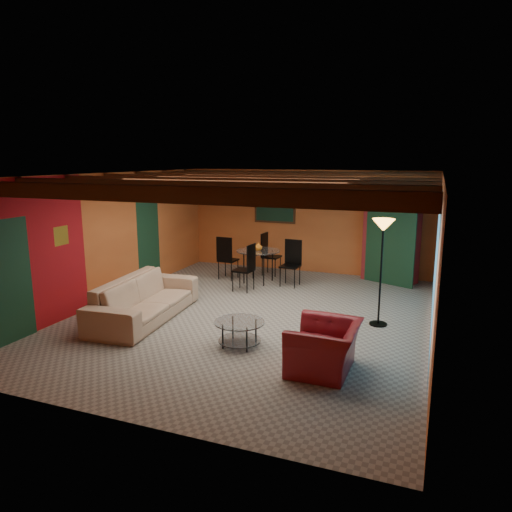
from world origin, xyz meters
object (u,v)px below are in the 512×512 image
at_px(sofa, 145,299).
at_px(coffee_table, 240,333).
at_px(armchair, 324,347).
at_px(armoire, 391,238).
at_px(vase, 258,234).
at_px(potted_plant, 395,182).
at_px(floor_lamp, 381,273).
at_px(dining_table, 258,260).

bearing_deg(sofa, coffee_table, -110.10).
height_order(armchair, armoire, armoire).
relative_size(armoire, vase, 11.03).
relative_size(sofa, coffee_table, 3.27).
xyz_separation_m(sofa, armchair, (3.68, -1.00, -0.04)).
bearing_deg(armoire, potted_plant, 0.00).
distance_m(sofa, floor_lamp, 4.39).
height_order(floor_lamp, potted_plant, potted_plant).
height_order(armchair, potted_plant, potted_plant).
xyz_separation_m(sofa, coffee_table, (2.19, -0.59, -0.18)).
xyz_separation_m(sofa, floor_lamp, (4.18, 1.22, 0.59)).
xyz_separation_m(armchair, coffee_table, (-1.49, 0.41, -0.14)).
bearing_deg(coffee_table, armchair, -15.26).
xyz_separation_m(armoire, potted_plant, (0.00, 0.00, 1.35)).
height_order(armchair, coffee_table, armchair).
distance_m(armchair, floor_lamp, 2.36).
bearing_deg(vase, sofa, -107.79).
bearing_deg(armchair, armoire, 176.62).
xyz_separation_m(coffee_table, floor_lamp, (1.99, 1.81, 0.77)).
relative_size(armchair, armoire, 0.50).
xyz_separation_m(floor_lamp, potted_plant, (-0.13, 3.32, 1.45)).
relative_size(coffee_table, dining_table, 0.39).
xyz_separation_m(coffee_table, dining_table, (-1.14, 3.87, 0.34)).
relative_size(armchair, vase, 5.47).
distance_m(sofa, potted_plant, 6.42).
bearing_deg(floor_lamp, armchair, -102.72).
bearing_deg(potted_plant, armoire, 0.00).
xyz_separation_m(armchair, floor_lamp, (0.50, 2.22, 0.63)).
height_order(floor_lamp, vase, floor_lamp).
bearing_deg(armchair, sofa, -104.71).
distance_m(sofa, coffee_table, 2.28).
distance_m(armoire, vase, 3.26).
relative_size(floor_lamp, vase, 9.94).
distance_m(dining_table, armoire, 3.30).
bearing_deg(coffee_table, vase, 106.40).
relative_size(coffee_table, armoire, 0.38).
height_order(sofa, dining_table, dining_table).
bearing_deg(potted_plant, dining_table, -157.20).
bearing_deg(armoire, vase, -133.33).
xyz_separation_m(armchair, armoire, (0.37, 5.54, 0.74)).
xyz_separation_m(floor_lamp, vase, (-3.13, 2.06, 0.22)).
bearing_deg(armoire, coffee_table, -86.05).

